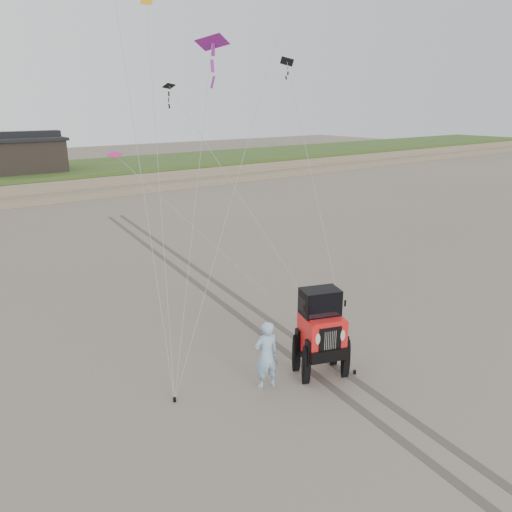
{
  "coord_description": "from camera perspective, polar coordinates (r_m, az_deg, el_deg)",
  "views": [
    {
      "loc": [
        -8.49,
        -9.2,
        7.32
      ],
      "look_at": [
        0.9,
        3.0,
        2.6
      ],
      "focal_mm": 35.0,
      "sensor_mm": 36.0,
      "label": 1
    }
  ],
  "objects": [
    {
      "name": "stake_main",
      "position": [
        13.44,
        -9.29,
        -15.9
      ],
      "size": [
        0.08,
        0.08,
        0.12
      ],
      "primitive_type": "cylinder",
      "color": "black",
      "rests_on": "ground"
    },
    {
      "name": "dune_ridge",
      "position": [
        47.91,
        -27.23,
        7.39
      ],
      "size": [
        160.0,
        14.25,
        1.73
      ],
      "color": "#7A6B54",
      "rests_on": "ground"
    },
    {
      "name": "stake_aux",
      "position": [
        14.71,
        11.21,
        -12.88
      ],
      "size": [
        0.08,
        0.08,
        0.12
      ],
      "primitive_type": "cylinder",
      "color": "black",
      "rests_on": "ground"
    },
    {
      "name": "cabin",
      "position": [
        47.55,
        -25.13,
        10.56
      ],
      "size": [
        6.4,
        5.4,
        3.35
      ],
      "color": "black",
      "rests_on": "dune_ridge"
    },
    {
      "name": "man",
      "position": [
        13.45,
        1.18,
        -11.23
      ],
      "size": [
        0.77,
        0.58,
        1.9
      ],
      "primitive_type": "imported",
      "rotation": [
        0.0,
        0.0,
        2.95
      ],
      "color": "#83A4CB",
      "rests_on": "ground"
    },
    {
      "name": "kite_flock",
      "position": [
        20.79,
        -6.17,
        24.74
      ],
      "size": [
        8.48,
        7.67,
        8.22
      ],
      "color": "black",
      "rests_on": "ground"
    },
    {
      "name": "jeep",
      "position": [
        14.11,
        7.47,
        -9.75
      ],
      "size": [
        4.01,
        5.82,
        1.99
      ],
      "primitive_type": null,
      "rotation": [
        0.0,
        0.0,
        -0.35
      ],
      "color": "red",
      "rests_on": "ground"
    },
    {
      "name": "tire_tracks",
      "position": [
        21.44,
        -5.83,
        -3.0
      ],
      "size": [
        5.22,
        29.74,
        0.01
      ],
      "color": "#4C443D",
      "rests_on": "ground"
    },
    {
      "name": "ground",
      "position": [
        14.5,
        4.54,
        -13.33
      ],
      "size": [
        160.0,
        160.0,
        0.0
      ],
      "primitive_type": "plane",
      "color": "#6B6054",
      "rests_on": "ground"
    }
  ]
}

